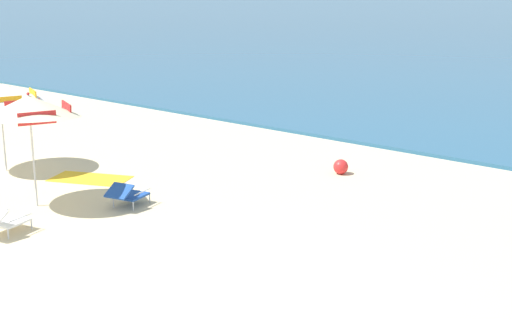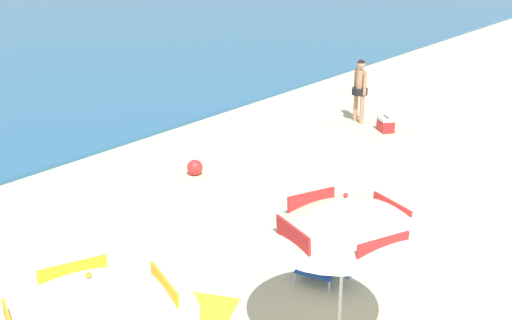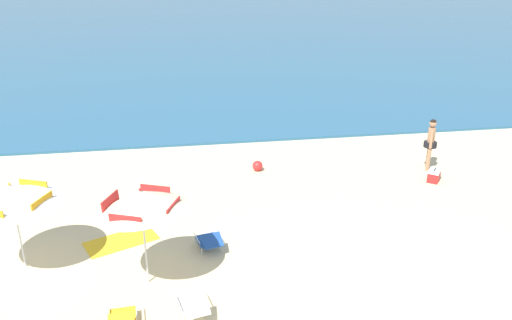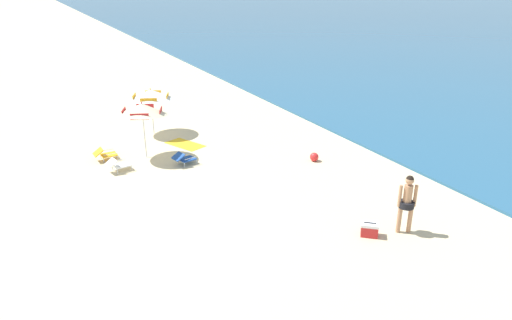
{
  "view_description": "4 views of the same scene",
  "coord_description": "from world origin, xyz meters",
  "px_view_note": "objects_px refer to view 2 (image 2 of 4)",
  "views": [
    {
      "loc": [
        7.47,
        -5.55,
        4.58
      ],
      "look_at": [
        -1.92,
        5.85,
        0.69
      ],
      "focal_mm": 49.61,
      "sensor_mm": 36.0,
      "label": 1
    },
    {
      "loc": [
        -10.82,
        -1.37,
        5.36
      ],
      "look_at": [
        -1.19,
        6.42,
        0.75
      ],
      "focal_mm": 45.11,
      "sensor_mm": 36.0,
      "label": 2
    },
    {
      "loc": [
        -3.83,
        -7.69,
        6.86
      ],
      "look_at": [
        -1.54,
        6.51,
        1.07
      ],
      "focal_mm": 35.53,
      "sensor_mm": 36.0,
      "label": 3
    },
    {
      "loc": [
        13.14,
        -1.71,
        6.93
      ],
      "look_at": [
        0.69,
        4.56,
        1.37
      ],
      "focal_mm": 32.19,
      "sensor_mm": 36.0,
      "label": 4
    }
  ],
  "objects_px": {
    "beach_umbrella_striped_second": "(91,299)",
    "lounge_chair_beside_umbrella": "(326,267)",
    "cooler_box": "(386,124)",
    "beach_umbrella_striped_main": "(345,215)",
    "beach_ball": "(195,167)",
    "person_standing_near_shore": "(360,86)"
  },
  "relations": [
    {
      "from": "beach_umbrella_striped_main",
      "to": "beach_umbrella_striped_second",
      "type": "bearing_deg",
      "value": 159.38
    },
    {
      "from": "beach_umbrella_striped_main",
      "to": "beach_ball",
      "type": "height_order",
      "value": "beach_umbrella_striped_main"
    },
    {
      "from": "lounge_chair_beside_umbrella",
      "to": "beach_ball",
      "type": "height_order",
      "value": "lounge_chair_beside_umbrella"
    },
    {
      "from": "beach_ball",
      "to": "beach_umbrella_striped_second",
      "type": "bearing_deg",
      "value": -142.77
    },
    {
      "from": "beach_umbrella_striped_main",
      "to": "lounge_chair_beside_umbrella",
      "type": "bearing_deg",
      "value": 37.8
    },
    {
      "from": "beach_umbrella_striped_main",
      "to": "person_standing_near_shore",
      "type": "xyz_separation_m",
      "value": [
        9.35,
        5.19,
        -1.02
      ]
    },
    {
      "from": "beach_umbrella_striped_main",
      "to": "lounge_chair_beside_umbrella",
      "type": "height_order",
      "value": "beach_umbrella_striped_main"
    },
    {
      "from": "lounge_chair_beside_umbrella",
      "to": "cooler_box",
      "type": "relative_size",
      "value": 1.63
    },
    {
      "from": "lounge_chair_beside_umbrella",
      "to": "cooler_box",
      "type": "xyz_separation_m",
      "value": [
        7.58,
        3.03,
        -0.07
      ]
    },
    {
      "from": "lounge_chair_beside_umbrella",
      "to": "person_standing_near_shore",
      "type": "relative_size",
      "value": 0.55
    },
    {
      "from": "beach_umbrella_striped_main",
      "to": "lounge_chair_beside_umbrella",
      "type": "relative_size",
      "value": 2.92
    },
    {
      "from": "beach_umbrella_striped_main",
      "to": "cooler_box",
      "type": "relative_size",
      "value": 4.75
    },
    {
      "from": "beach_umbrella_striped_main",
      "to": "beach_ball",
      "type": "relative_size",
      "value": 8.07
    },
    {
      "from": "person_standing_near_shore",
      "to": "cooler_box",
      "type": "xyz_separation_m",
      "value": [
        -0.29,
        -1.02,
        -0.83
      ]
    },
    {
      "from": "lounge_chair_beside_umbrella",
      "to": "beach_umbrella_striped_main",
      "type": "bearing_deg",
      "value": -142.2
    },
    {
      "from": "beach_umbrella_striped_second",
      "to": "lounge_chair_beside_umbrella",
      "type": "relative_size",
      "value": 2.3
    },
    {
      "from": "person_standing_near_shore",
      "to": "cooler_box",
      "type": "relative_size",
      "value": 2.97
    },
    {
      "from": "beach_umbrella_striped_second",
      "to": "beach_ball",
      "type": "distance_m",
      "value": 8.22
    },
    {
      "from": "person_standing_near_shore",
      "to": "beach_ball",
      "type": "height_order",
      "value": "person_standing_near_shore"
    },
    {
      "from": "beach_umbrella_striped_second",
      "to": "lounge_chair_beside_umbrella",
      "type": "bearing_deg",
      "value": 0.59
    },
    {
      "from": "beach_umbrella_striped_second",
      "to": "beach_ball",
      "type": "xyz_separation_m",
      "value": [
        6.4,
        4.87,
        -1.71
      ]
    },
    {
      "from": "cooler_box",
      "to": "beach_ball",
      "type": "relative_size",
      "value": 1.7
    }
  ]
}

